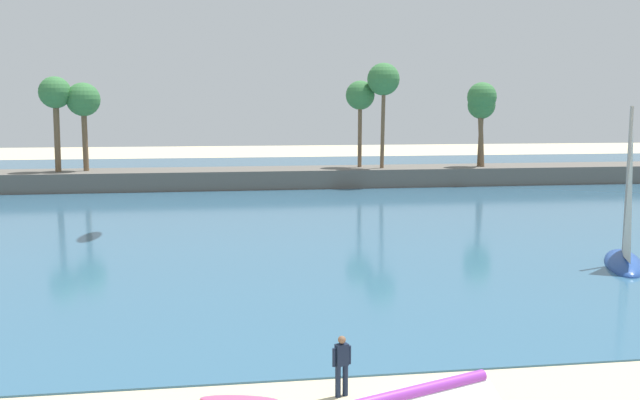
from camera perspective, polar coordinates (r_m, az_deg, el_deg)
The scene contains 5 objects.
sea at distance 63.06m, azimuth -5.93°, elevation 0.64°, with size 220.00×88.02×0.06m, color #33607F.
palm_headland at distance 66.67m, azimuth -7.19°, elevation 3.00°, with size 109.61×6.17×12.69m.
person_at_waterline at distance 18.87m, azimuth 1.80°, elevation -13.33°, with size 0.53×0.29×1.67m.
surfboard at distance 19.03m, azimuth -6.67°, elevation -15.99°, with size 2.10×0.52×0.08m, color #E04C7F.
sailboat_near_shore at distance 36.54m, azimuth 23.79°, elevation -3.83°, with size 4.01×5.84×8.22m.
Camera 1 is at (-2.80, -9.72, 7.64)m, focal length 38.88 mm.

